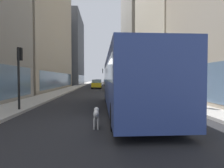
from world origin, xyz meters
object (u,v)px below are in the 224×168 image
(car_blue_hatchback, at_px, (112,85))
(car_black_suv, at_px, (118,84))
(car_white_van, at_px, (97,83))
(car_red_coupe, at_px, (98,82))
(transit_bus, at_px, (128,80))
(dalmatian_dog, at_px, (96,114))
(car_silver_sedan, at_px, (107,82))
(pedestrian_with_handbag, at_px, (197,93))
(traffic_light_near, at_px, (19,68))
(car_yellow_taxi, at_px, (97,84))
(box_truck, at_px, (129,80))

(car_blue_hatchback, relative_size, car_black_suv, 0.95)
(car_white_van, height_order, car_red_coupe, same)
(car_red_coupe, bearing_deg, car_blue_hatchback, -84.45)
(transit_bus, xyz_separation_m, dalmatian_dog, (-1.79, -3.74, -1.26))
(car_black_suv, bearing_deg, car_silver_sedan, 97.05)
(car_red_coupe, height_order, pedestrian_with_handbag, pedestrian_with_handbag)
(car_black_suv, distance_m, pedestrian_with_handbag, 24.06)
(transit_bus, bearing_deg, car_silver_sedan, 90.00)
(pedestrian_with_handbag, relative_size, traffic_light_near, 0.50)
(car_silver_sedan, bearing_deg, car_yellow_taxi, -99.66)
(car_yellow_taxi, xyz_separation_m, car_silver_sedan, (2.40, 14.10, 0.00))
(car_silver_sedan, distance_m, box_truck, 26.52)
(dalmatian_dog, bearing_deg, car_blue_hatchback, 85.02)
(car_white_van, relative_size, car_red_coupe, 0.99)
(car_blue_hatchback, relative_size, car_silver_sedan, 1.06)
(box_truck, bearing_deg, transit_bus, -98.90)
(car_yellow_taxi, distance_m, box_truck, 13.02)
(car_yellow_taxi, distance_m, pedestrian_with_handbag, 23.67)
(car_blue_hatchback, relative_size, traffic_light_near, 1.25)
(car_yellow_taxi, height_order, dalmatian_dog, car_yellow_taxi)
(car_blue_hatchback, relative_size, box_truck, 0.57)
(car_yellow_taxi, distance_m, car_silver_sedan, 14.30)
(transit_bus, distance_m, car_red_coupe, 41.54)
(car_red_coupe, relative_size, traffic_light_near, 1.33)
(car_yellow_taxi, distance_m, car_red_coupe, 18.88)
(car_red_coupe, bearing_deg, transit_bus, -86.69)
(pedestrian_with_handbag, bearing_deg, car_blue_hatchback, 103.46)
(car_red_coupe, distance_m, car_silver_sedan, 5.35)
(car_silver_sedan, bearing_deg, car_white_van, -105.96)
(dalmatian_dog, xyz_separation_m, pedestrian_with_handbag, (5.85, 3.55, 0.50))
(dalmatian_dog, relative_size, traffic_light_near, 0.28)
(car_yellow_taxi, xyz_separation_m, car_blue_hatchback, (2.40, -5.81, 0.00))
(car_white_van, height_order, car_yellow_taxi, same)
(car_red_coupe, height_order, box_truck, box_truck)
(car_blue_hatchback, distance_m, dalmatian_dog, 20.59)
(car_yellow_taxi, xyz_separation_m, car_black_suv, (4.00, 1.16, 0.01))
(car_yellow_taxi, relative_size, car_red_coupe, 0.89)
(dalmatian_dog, bearing_deg, car_white_van, 91.10)
(car_white_van, height_order, traffic_light_near, traffic_light_near)
(car_yellow_taxi, relative_size, pedestrian_with_handbag, 2.37)
(pedestrian_with_handbag, bearing_deg, car_black_suv, 95.87)
(transit_bus, xyz_separation_m, car_black_suv, (1.60, 23.74, -0.95))
(car_blue_hatchback, height_order, car_red_coupe, same)
(car_black_suv, relative_size, dalmatian_dog, 4.66)
(box_truck, distance_m, dalmatian_dog, 14.41)
(car_silver_sedan, xyz_separation_m, traffic_light_near, (-6.10, -36.90, 1.62))
(transit_bus, xyz_separation_m, car_silver_sedan, (0.00, 36.68, -0.96))
(car_white_van, xyz_separation_m, traffic_light_near, (-3.70, -28.51, 1.61))
(car_blue_hatchback, bearing_deg, box_truck, -76.29)
(car_black_suv, distance_m, car_silver_sedan, 13.03)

